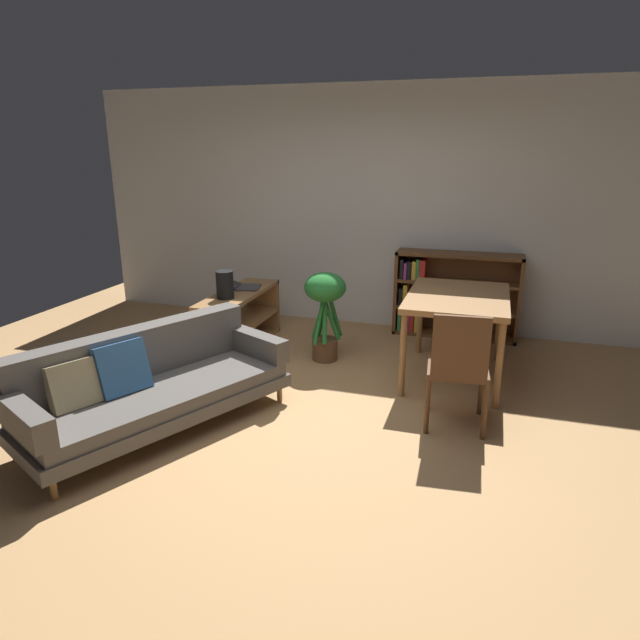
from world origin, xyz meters
TOP-DOWN VIEW (x-y plane):
  - ground_plane at (0.00, 0.00)m, footprint 8.16×8.16m
  - back_wall_panel at (0.00, 2.70)m, footprint 6.80×0.10m
  - fabric_couch at (-0.99, -0.34)m, footprint 1.56×2.13m
  - media_console at (-1.08, 1.42)m, footprint 0.40×1.29m
  - open_laptop at (-1.13, 1.60)m, footprint 0.48×0.37m
  - desk_speaker at (-1.10, 1.17)m, footprint 0.17×0.17m
  - potted_floor_plant at (-0.13, 1.36)m, footprint 0.40×0.42m
  - dining_table at (1.12, 1.29)m, footprint 0.87×1.19m
  - dining_chair_near at (1.21, 0.29)m, footprint 0.48×0.48m
  - bookshelf at (0.94, 2.52)m, footprint 1.34×0.31m

SIDE VIEW (x-z plane):
  - ground_plane at x=0.00m, z-range 0.00..0.00m
  - media_console at x=-1.08m, z-range 0.00..0.60m
  - fabric_couch at x=-0.99m, z-range -0.01..0.71m
  - bookshelf at x=0.94m, z-range -0.01..0.93m
  - dining_chair_near at x=1.21m, z-range 0.05..0.98m
  - potted_floor_plant at x=-0.13m, z-range 0.14..1.03m
  - open_laptop at x=-1.13m, z-range 0.58..0.67m
  - dining_table at x=1.12m, z-range 0.31..1.09m
  - desk_speaker at x=-1.10m, z-range 0.60..0.88m
  - back_wall_panel at x=0.00m, z-range 0.00..2.70m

